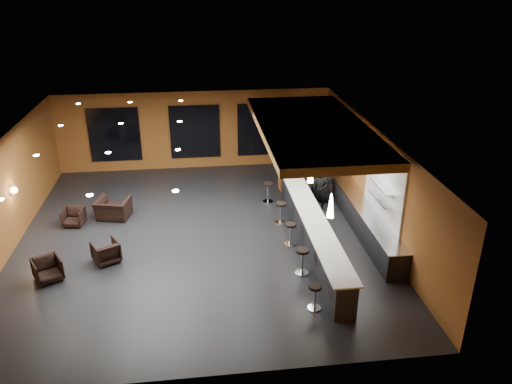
{
  "coord_description": "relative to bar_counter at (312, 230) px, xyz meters",
  "views": [
    {
      "loc": [
        0.07,
        -15.05,
        8.33
      ],
      "look_at": [
        2.0,
        0.5,
        1.3
      ],
      "focal_mm": 35.0,
      "sensor_mm": 36.0,
      "label": 1
    }
  ],
  "objects": [
    {
      "name": "wall_front",
      "position": [
        -3.65,
        -5.55,
        1.25
      ],
      "size": [
        12.0,
        0.1,
        3.5
      ],
      "primitive_type": "cube",
      "color": "brown",
      "rests_on": "floor"
    },
    {
      "name": "pendant_0",
      "position": [
        0.0,
        -2.0,
        1.85
      ],
      "size": [
        0.2,
        0.2,
        0.7
      ],
      "primitive_type": "cone",
      "color": "white",
      "rests_on": "wood_soffit"
    },
    {
      "name": "armchair_b",
      "position": [
        -6.55,
        -0.29,
        -0.15
      ],
      "size": [
        1.01,
        1.02,
        0.69
      ],
      "primitive_type": "imported",
      "rotation": [
        0.0,
        0.0,
        3.64
      ],
      "color": "black",
      "rests_on": "floor"
    },
    {
      "name": "wall_sconce",
      "position": [
        -9.53,
        1.5,
        1.3
      ],
      "size": [
        0.22,
        0.22,
        0.22
      ],
      "primitive_type": "sphere",
      "color": "#FFE5B2",
      "rests_on": "wall_left"
    },
    {
      "name": "tile_backsplash",
      "position": [
        2.31,
        0.0,
        1.5
      ],
      "size": [
        0.06,
        3.2,
        2.4
      ],
      "primitive_type": "cube",
      "color": "white",
      "rests_on": "wall_right"
    },
    {
      "name": "prep_top",
      "position": [
        2.0,
        0.5,
        0.39
      ],
      "size": [
        0.72,
        6.0,
        0.03
      ],
      "primitive_type": "cube",
      "color": "silver",
      "rests_on": "prep_counter"
    },
    {
      "name": "bar_counter",
      "position": [
        0.0,
        0.0,
        0.0
      ],
      "size": [
        0.6,
        8.0,
        1.0
      ],
      "primitive_type": "cube",
      "color": "black",
      "rests_on": "floor"
    },
    {
      "name": "pendant_1",
      "position": [
        0.0,
        0.5,
        1.85
      ],
      "size": [
        0.2,
        0.2,
        0.7
      ],
      "primitive_type": "cone",
      "color": "white",
      "rests_on": "wood_soffit"
    },
    {
      "name": "column",
      "position": [
        0.0,
        4.6,
        1.25
      ],
      "size": [
        0.6,
        0.6,
        3.5
      ],
      "primitive_type": "cube",
      "color": "#935321",
      "rests_on": "floor"
    },
    {
      "name": "wall_shelf_lower",
      "position": [
        2.17,
        -0.2,
        1.1
      ],
      "size": [
        0.3,
        1.5,
        0.03
      ],
      "primitive_type": "cube",
      "color": "silver",
      "rests_on": "wall_right"
    },
    {
      "name": "staff_a",
      "position": [
        0.87,
        2.48,
        0.3
      ],
      "size": [
        0.68,
        0.55,
        1.6
      ],
      "primitive_type": "imported",
      "rotation": [
        0.0,
        0.0,
        -0.32
      ],
      "color": "black",
      "rests_on": "floor"
    },
    {
      "name": "wall_right",
      "position": [
        2.4,
        1.0,
        1.25
      ],
      "size": [
        0.1,
        13.0,
        3.5
      ],
      "primitive_type": "cube",
      "color": "brown",
      "rests_on": "floor"
    },
    {
      "name": "pendant_2",
      "position": [
        0.0,
        3.0,
        1.85
      ],
      "size": [
        0.2,
        0.2,
        0.7
      ],
      "primitive_type": "cone",
      "color": "white",
      "rests_on": "wood_soffit"
    },
    {
      "name": "window_right",
      "position": [
        -0.65,
        7.44,
        1.2
      ],
      "size": [
        2.2,
        0.06,
        2.4
      ],
      "primitive_type": "cube",
      "color": "black",
      "rests_on": "wall_back"
    },
    {
      "name": "wall_left",
      "position": [
        -9.7,
        1.0,
        1.25
      ],
      "size": [
        0.1,
        13.0,
        3.5
      ],
      "primitive_type": "cube",
      "color": "brown",
      "rests_on": "floor"
    },
    {
      "name": "wood_soffit",
      "position": [
        0.35,
        2.0,
        2.86
      ],
      "size": [
        3.6,
        8.0,
        0.28
      ],
      "primitive_type": "cube",
      "color": "olive",
      "rests_on": "ceiling"
    },
    {
      "name": "bar_stool_1",
      "position": [
        -0.66,
        -1.68,
        0.02
      ],
      "size": [
        0.41,
        0.41,
        0.81
      ],
      "rotation": [
        0.0,
        0.0,
        -0.26
      ],
      "color": "silver",
      "rests_on": "floor"
    },
    {
      "name": "window_center",
      "position": [
        -3.65,
        7.44,
        1.2
      ],
      "size": [
        2.2,
        0.06,
        2.4
      ],
      "primitive_type": "cube",
      "color": "black",
      "rests_on": "wall_back"
    },
    {
      "name": "bar_top",
      "position": [
        0.0,
        0.0,
        0.52
      ],
      "size": [
        0.78,
        8.1,
        0.05
      ],
      "primitive_type": "cube",
      "color": "white",
      "rests_on": "bar_counter"
    },
    {
      "name": "ceiling",
      "position": [
        -3.65,
        1.0,
        3.05
      ],
      "size": [
        12.0,
        13.0,
        0.1
      ],
      "primitive_type": "cube",
      "color": "black"
    },
    {
      "name": "floor",
      "position": [
        -3.65,
        1.0,
        -0.55
      ],
      "size": [
        12.0,
        13.0,
        0.1
      ],
      "primitive_type": "cube",
      "color": "black",
      "rests_on": "ground"
    },
    {
      "name": "window_left",
      "position": [
        -7.15,
        7.44,
        1.2
      ],
      "size": [
        2.2,
        0.06,
        2.4
      ],
      "primitive_type": "cube",
      "color": "black",
      "rests_on": "wall_back"
    },
    {
      "name": "bar_stool_0",
      "position": [
        -0.68,
        -3.39,
        -0.04
      ],
      "size": [
        0.37,
        0.37,
        0.72
      ],
      "rotation": [
        0.0,
        0.0,
        0.0
      ],
      "color": "silver",
      "rests_on": "floor"
    },
    {
      "name": "wall_shelf_upper",
      "position": [
        2.17,
        -0.2,
        1.55
      ],
      "size": [
        0.3,
        1.5,
        0.03
      ],
      "primitive_type": "cube",
      "color": "silver",
      "rests_on": "wall_right"
    },
    {
      "name": "bar_stool_3",
      "position": [
        -0.75,
        1.6,
        -0.0
      ],
      "size": [
        0.4,
        0.4,
        0.78
      ],
      "rotation": [
        0.0,
        0.0,
        0.23
      ],
      "color": "silver",
      "rests_on": "floor"
    },
    {
      "name": "armchair_c",
      "position": [
        -8.05,
        2.32,
        -0.18
      ],
      "size": [
        0.77,
        0.78,
        0.64
      ],
      "primitive_type": "imported",
      "rotation": [
        0.0,
        0.0,
        -0.12
      ],
      "color": "black",
      "rests_on": "floor"
    },
    {
      "name": "prep_counter",
      "position": [
        2.0,
        0.5,
        -0.07
      ],
      "size": [
        0.7,
        6.0,
        0.86
      ],
      "primitive_type": "cube",
      "color": "black",
      "rests_on": "floor"
    },
    {
      "name": "bar_stool_4",
      "position": [
        -0.94,
        3.39,
        0.01
      ],
      "size": [
        0.4,
        0.4,
        0.8
      ],
      "rotation": [
        0.0,
        0.0,
        -0.33
      ],
      "color": "silver",
      "rests_on": "floor"
    },
    {
      "name": "staff_c",
      "position": [
        1.25,
        3.16,
        0.3
      ],
      "size": [
        0.92,
        0.79,
        1.6
      ],
      "primitive_type": "imported",
      "rotation": [
        0.0,
        0.0,
        0.43
      ],
      "color": "black",
      "rests_on": "floor"
    },
    {
      "name": "armchair_d",
      "position": [
        -6.73,
        2.72,
        -0.12
      ],
      "size": [
        1.37,
        1.26,
        0.75
      ],
      "primitive_type": "imported",
      "rotation": [
        0.0,
        0.0,
        2.9
      ],
      "color": "black",
      "rests_on": "floor"
    },
    {
      "name": "staff_b",
      "position": [
        0.94,
        3.11,
        0.29
      ],
      "size": [
        0.92,
        0.82,
        1.58
      ],
      "primitive_type": "imported",
      "rotation": [
        0.0,
        0.0,
        -0.33
      ],
      "color": "black",
      "rests_on": "floor"
    },
    {
      "name": "armchair_a",
      "position": [
        -8.08,
        -1.11,
        -0.15
      ],
      "size": [
        1.02,
        1.02,
        0.69
      ],
      "primitive_type": "imported",
      "rotation": [
        0.0,
        0.0,
        0.5
      ],
      "color": "black",
      "rests_on": "floor"
    },
    {
      "name": "wall_back",
      "position": [
        -3.65,
        7.55,
        1.25
      ],
      "size": [
        12.0,
        0.1,
        3.5
      ],
      "primitive_type": "cube",
      "color": "brown",
      "rests_on": "floor"
    },
    {
      "name": "bar_stool_2",
      "position": [
        -0.69,
        0.05,
        -0.01
      ],
      "size": [
        0.39,
        0.39,
        0.77
      ],
      "rotation": [
        0.0,
        0.0,
        -0.17
      ],
      "color": "silver",
      "rests_on": "floor"
    }
  ]
}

